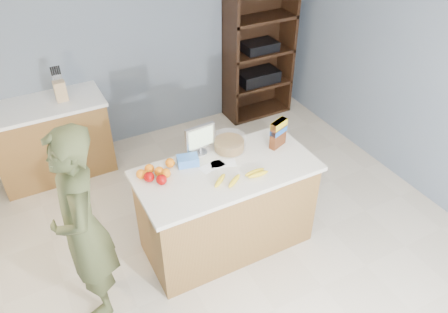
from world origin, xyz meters
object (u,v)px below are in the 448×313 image
counter_peninsula (227,211)px  shelving_unit (257,53)px  tv (200,138)px  person (83,228)px  cereal_box (278,132)px

counter_peninsula → shelving_unit: bearing=52.9°
counter_peninsula → tv: size_ratio=5.53×
person → tv: (1.15, 0.40, 0.20)m
counter_peninsula → shelving_unit: size_ratio=0.87×
tv → person: bearing=-161.0°
tv → cereal_box: 0.70m
shelving_unit → tv: (-1.65, -1.73, 0.19)m
shelving_unit → tv: 2.40m
shelving_unit → person: size_ratio=1.05×
tv → counter_peninsula: bearing=-73.2°
counter_peninsula → cereal_box: (0.57, 0.09, 0.64)m
person → tv: 1.24m
person → cereal_box: 1.84m
shelving_unit → person: (-2.80, -2.13, -0.01)m
counter_peninsula → person: 1.33m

